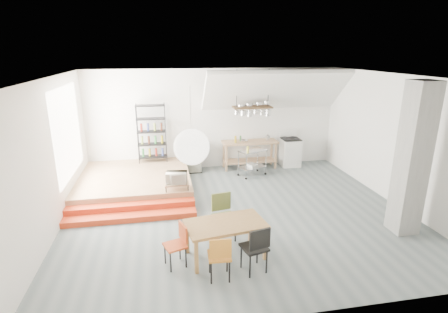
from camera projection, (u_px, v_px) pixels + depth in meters
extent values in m
plane|color=slate|center=(238.00, 212.00, 8.42)|extent=(8.00, 8.00, 0.00)
cube|color=silver|center=(214.00, 119.00, 11.24)|extent=(8.00, 0.04, 3.20)
cube|color=silver|center=(51.00, 158.00, 7.25)|extent=(0.04, 7.00, 3.20)
cube|color=silver|center=(396.00, 140.00, 8.65)|extent=(0.04, 7.00, 3.20)
cube|color=white|center=(239.00, 76.00, 7.48)|extent=(8.00, 7.00, 0.02)
cube|color=white|center=(275.00, 90.00, 10.71)|extent=(4.40, 1.44, 1.32)
cube|color=white|center=(68.00, 132.00, 8.61)|extent=(0.02, 2.50, 2.20)
cube|color=#94714A|center=(135.00, 182.00, 9.81)|extent=(3.00, 3.00, 0.40)
cube|color=red|center=(131.00, 217.00, 8.01)|extent=(3.00, 0.35, 0.13)
cube|color=red|center=(132.00, 208.00, 8.32)|extent=(3.00, 0.35, 0.27)
cube|color=gray|center=(412.00, 160.00, 7.11)|extent=(0.50, 0.50, 3.20)
cube|color=#94714A|center=(250.00, 142.00, 11.31)|extent=(1.80, 0.60, 0.06)
cube|color=#94714A|center=(249.00, 161.00, 11.50)|extent=(1.70, 0.55, 0.04)
cube|color=#94714A|center=(271.00, 152.00, 11.79)|extent=(0.06, 0.06, 0.86)
cube|color=#94714A|center=(224.00, 155.00, 11.51)|extent=(0.06, 0.06, 0.86)
cube|color=#94714A|center=(276.00, 156.00, 11.38)|extent=(0.06, 0.06, 0.86)
cube|color=#94714A|center=(226.00, 159.00, 11.10)|extent=(0.06, 0.06, 0.86)
cube|color=white|center=(290.00, 153.00, 11.68)|extent=(0.60, 0.60, 0.90)
cube|color=black|center=(291.00, 139.00, 11.55)|extent=(0.58, 0.58, 0.03)
cube|color=white|center=(288.00, 133.00, 11.77)|extent=(0.60, 0.05, 0.25)
cylinder|color=black|center=(293.00, 137.00, 11.69)|extent=(0.18, 0.18, 0.02)
cylinder|color=black|center=(285.00, 137.00, 11.65)|extent=(0.18, 0.18, 0.02)
cylinder|color=black|center=(296.00, 139.00, 11.43)|extent=(0.18, 0.18, 0.02)
cylinder|color=black|center=(288.00, 139.00, 11.38)|extent=(0.18, 0.18, 0.02)
cube|color=#442F1B|center=(252.00, 107.00, 10.78)|extent=(1.20, 0.50, 0.05)
cylinder|color=black|center=(237.00, 89.00, 10.53)|extent=(0.02, 0.02, 1.15)
cylinder|color=black|center=(268.00, 88.00, 10.70)|extent=(0.02, 0.02, 1.15)
cylinder|color=silver|center=(237.00, 112.00, 10.69)|extent=(0.16, 0.16, 0.12)
cylinder|color=silver|center=(243.00, 113.00, 10.73)|extent=(0.20, 0.20, 0.16)
cylinder|color=silver|center=(249.00, 113.00, 10.77)|extent=(0.16, 0.16, 0.20)
cylinder|color=silver|center=(256.00, 112.00, 10.79)|extent=(0.20, 0.20, 0.12)
cylinder|color=silver|center=(262.00, 112.00, 10.83)|extent=(0.16, 0.16, 0.16)
cylinder|color=silver|center=(268.00, 113.00, 10.88)|extent=(0.20, 0.20, 0.20)
cylinder|color=black|center=(165.00, 131.00, 10.94)|extent=(0.02, 0.02, 1.80)
cylinder|color=black|center=(138.00, 132.00, 10.79)|extent=(0.02, 0.02, 1.80)
cylinder|color=black|center=(166.00, 134.00, 10.60)|extent=(0.02, 0.02, 1.80)
cylinder|color=black|center=(137.00, 135.00, 10.46)|extent=(0.02, 0.02, 1.80)
cube|color=black|center=(153.00, 156.00, 10.92)|extent=(0.88, 0.38, 0.02)
cube|color=black|center=(152.00, 144.00, 10.80)|extent=(0.88, 0.38, 0.02)
cube|color=black|center=(152.00, 131.00, 10.68)|extent=(0.88, 0.38, 0.02)
cube|color=black|center=(151.00, 119.00, 10.57)|extent=(0.88, 0.38, 0.02)
cube|color=black|center=(150.00, 105.00, 10.45)|extent=(0.88, 0.38, 0.03)
cylinder|color=#388C41|center=(153.00, 152.00, 10.88)|extent=(0.07, 0.07, 0.24)
cylinder|color=#A1901A|center=(152.00, 140.00, 10.76)|extent=(0.07, 0.07, 0.24)
cylinder|color=maroon|center=(151.00, 127.00, 10.64)|extent=(0.07, 0.07, 0.24)
cube|color=#94714A|center=(177.00, 183.00, 8.72)|extent=(0.60, 0.40, 0.03)
cylinder|color=black|center=(187.00, 183.00, 8.95)|extent=(0.02, 0.02, 0.13)
cylinder|color=black|center=(166.00, 185.00, 8.86)|extent=(0.02, 0.02, 0.13)
cylinder|color=black|center=(188.00, 188.00, 8.63)|extent=(0.02, 0.02, 0.13)
cylinder|color=black|center=(166.00, 190.00, 8.54)|extent=(0.02, 0.02, 0.13)
sphere|color=white|center=(192.00, 147.00, 5.80)|extent=(0.60, 0.60, 0.60)
cube|color=olive|center=(226.00, 224.00, 6.44)|extent=(1.56, 1.03, 0.05)
cube|color=olive|center=(250.00, 227.00, 7.06)|extent=(0.07, 0.07, 0.64)
cube|color=olive|center=(187.00, 238.00, 6.65)|extent=(0.07, 0.07, 0.64)
cube|color=olive|center=(265.00, 244.00, 6.43)|extent=(0.07, 0.07, 0.64)
cube|color=olive|center=(196.00, 257.00, 6.02)|extent=(0.07, 0.07, 0.64)
cube|color=#B36B1E|center=(219.00, 256.00, 5.87)|extent=(0.40, 0.40, 0.04)
cube|color=#B36B1E|center=(220.00, 249.00, 5.64)|extent=(0.36, 0.06, 0.33)
cylinder|color=black|center=(211.00, 273.00, 5.78)|extent=(0.03, 0.03, 0.42)
cylinder|color=black|center=(229.00, 272.00, 5.81)|extent=(0.03, 0.03, 0.42)
cylinder|color=black|center=(210.00, 262.00, 6.07)|extent=(0.03, 0.03, 0.42)
cylinder|color=black|center=(227.00, 261.00, 6.10)|extent=(0.03, 0.03, 0.42)
cube|color=black|center=(254.00, 247.00, 6.06)|extent=(0.50, 0.50, 0.04)
cube|color=black|center=(260.00, 239.00, 5.83)|extent=(0.39, 0.13, 0.36)
cylinder|color=black|center=(250.00, 266.00, 5.93)|extent=(0.03, 0.03, 0.45)
cylinder|color=black|center=(267.00, 262.00, 6.06)|extent=(0.03, 0.03, 0.45)
cylinder|color=black|center=(241.00, 256.00, 6.21)|extent=(0.03, 0.03, 0.45)
cylinder|color=black|center=(257.00, 252.00, 6.34)|extent=(0.03, 0.03, 0.45)
cube|color=#57612E|center=(224.00, 217.00, 7.08)|extent=(0.50, 0.50, 0.04)
cube|color=#57612E|center=(221.00, 201.00, 7.18)|extent=(0.41, 0.12, 0.38)
cylinder|color=black|center=(229.00, 223.00, 7.37)|extent=(0.03, 0.03, 0.48)
cylinder|color=black|center=(214.00, 226.00, 7.25)|extent=(0.03, 0.03, 0.48)
cylinder|color=black|center=(235.00, 231.00, 7.06)|extent=(0.03, 0.03, 0.48)
cylinder|color=black|center=(219.00, 234.00, 6.94)|extent=(0.03, 0.03, 0.48)
cube|color=#BF441B|center=(175.00, 246.00, 6.22)|extent=(0.46, 0.46, 0.04)
cube|color=#BF441B|center=(183.00, 232.00, 6.22)|extent=(0.14, 0.34, 0.32)
cylinder|color=black|center=(186.00, 258.00, 6.22)|extent=(0.03, 0.03, 0.40)
cylinder|color=black|center=(180.00, 250.00, 6.46)|extent=(0.03, 0.03, 0.40)
cylinder|color=black|center=(171.00, 262.00, 6.09)|extent=(0.03, 0.03, 0.40)
cylinder|color=black|center=(165.00, 254.00, 6.33)|extent=(0.03, 0.03, 0.40)
cube|color=silver|center=(252.00, 151.00, 10.65)|extent=(0.93, 0.74, 0.04)
cube|color=silver|center=(252.00, 167.00, 10.81)|extent=(0.93, 0.74, 0.03)
cylinder|color=silver|center=(258.00, 159.00, 11.13)|extent=(0.03, 0.03, 0.78)
sphere|color=black|center=(257.00, 170.00, 11.24)|extent=(0.07, 0.07, 0.07)
cylinder|color=silver|center=(238.00, 163.00, 10.72)|extent=(0.03, 0.03, 0.78)
sphere|color=black|center=(238.00, 175.00, 10.83)|extent=(0.07, 0.07, 0.07)
cylinder|color=silver|center=(266.00, 162.00, 10.81)|extent=(0.03, 0.03, 0.78)
sphere|color=black|center=(265.00, 174.00, 10.92)|extent=(0.07, 0.07, 0.07)
cylinder|color=silver|center=(246.00, 167.00, 10.40)|extent=(0.03, 0.03, 0.78)
sphere|color=black|center=(246.00, 178.00, 10.51)|extent=(0.07, 0.07, 0.07)
cube|color=black|center=(192.00, 157.00, 11.15)|extent=(0.56, 0.56, 0.95)
imported|color=beige|center=(176.00, 178.00, 8.67)|extent=(0.56, 0.42, 0.28)
imported|color=silver|center=(244.00, 141.00, 11.21)|extent=(0.32, 0.32, 0.06)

